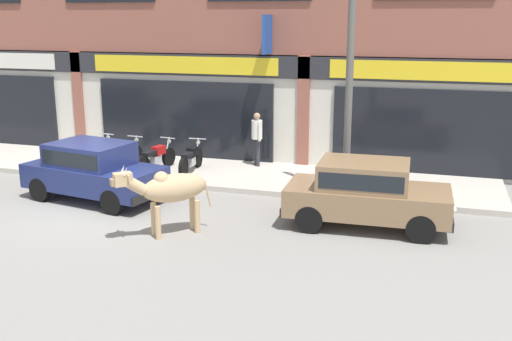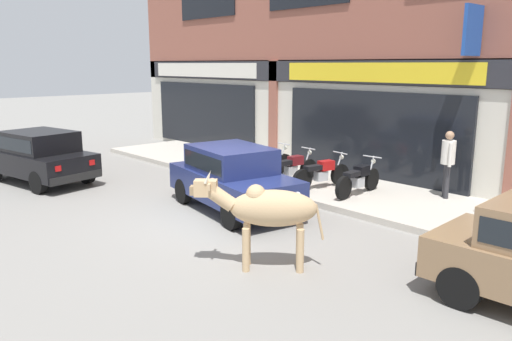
{
  "view_description": "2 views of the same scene",
  "coord_description": "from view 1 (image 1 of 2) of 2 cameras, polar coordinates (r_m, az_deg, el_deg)",
  "views": [
    {
      "loc": [
        7.68,
        -11.98,
        4.47
      ],
      "look_at": [
        3.68,
        1.0,
        0.99
      ],
      "focal_mm": 42.0,
      "sensor_mm": 36.0,
      "label": 1
    },
    {
      "loc": [
        7.94,
        -6.41,
        3.27
      ],
      "look_at": [
        -0.06,
        1.0,
        0.94
      ],
      "focal_mm": 35.0,
      "sensor_mm": 36.0,
      "label": 2
    }
  ],
  "objects": [
    {
      "name": "pedestrian",
      "position": [
        17.8,
        0.09,
        3.56
      ],
      "size": [
        0.34,
        0.41,
        1.6
      ],
      "color": "#2D2D33",
      "rests_on": "sidewalk"
    },
    {
      "name": "cow",
      "position": [
        12.58,
        -8.19,
        -1.76
      ],
      "size": [
        1.69,
        1.66,
        1.61
      ],
      "color": "tan",
      "rests_on": "ground"
    },
    {
      "name": "ground_plane",
      "position": [
        14.91,
        -14.83,
        -3.56
      ],
      "size": [
        90.0,
        90.0,
        0.0
      ],
      "primitive_type": "plane",
      "color": "gray"
    },
    {
      "name": "car_1",
      "position": [
        15.49,
        -15.27,
        0.2
      ],
      "size": [
        3.79,
        2.19,
        1.46
      ],
      "color": "black",
      "rests_on": "ground"
    },
    {
      "name": "sidewalk",
      "position": [
        18.05,
        -8.62,
        0.11
      ],
      "size": [
        19.0,
        3.11,
        0.15
      ],
      "primitive_type": "cube",
      "color": "#B7AFA3",
      "rests_on": "ground"
    },
    {
      "name": "utility_pole",
      "position": [
        14.68,
        8.94,
        9.89
      ],
      "size": [
        0.18,
        0.18,
        6.44
      ],
      "primitive_type": "cylinder",
      "color": "#595651",
      "rests_on": "sidewalk"
    },
    {
      "name": "motorcycle_2",
      "position": [
        17.58,
        -9.5,
        1.23
      ],
      "size": [
        0.62,
        1.8,
        0.88
      ],
      "color": "black",
      "rests_on": "sidewalk"
    },
    {
      "name": "shop_building",
      "position": [
        19.15,
        -6.71,
        13.78
      ],
      "size": [
        23.0,
        1.4,
        9.05
      ],
      "color": "#8E5142",
      "rests_on": "ground"
    },
    {
      "name": "motorcycle_1",
      "position": [
        17.96,
        -12.42,
        1.37
      ],
      "size": [
        0.52,
        1.81,
        0.88
      ],
      "color": "black",
      "rests_on": "sidewalk"
    },
    {
      "name": "car_2",
      "position": [
        13.23,
        10.43,
        -1.91
      ],
      "size": [
        3.66,
        1.72,
        1.46
      ],
      "color": "black",
      "rests_on": "ground"
    },
    {
      "name": "motorcycle_0",
      "position": [
        18.55,
        -15.07,
        1.62
      ],
      "size": [
        0.53,
        1.81,
        0.88
      ],
      "color": "black",
      "rests_on": "sidewalk"
    },
    {
      "name": "motorcycle_3",
      "position": [
        17.26,
        -6.21,
        1.1
      ],
      "size": [
        0.52,
        1.81,
        0.88
      ],
      "color": "black",
      "rests_on": "sidewalk"
    }
  ]
}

